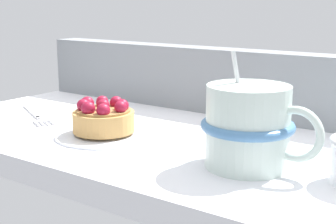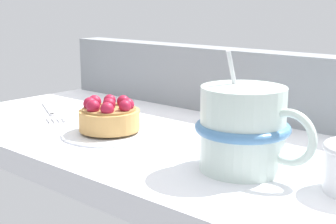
{
  "view_description": "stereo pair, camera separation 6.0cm",
  "coord_description": "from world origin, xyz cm",
  "views": [
    {
      "loc": [
        37.39,
        -53.49,
        18.3
      ],
      "look_at": [
        3.47,
        -5.83,
        4.86
      ],
      "focal_mm": 52.23,
      "sensor_mm": 36.0,
      "label": 1
    },
    {
      "loc": [
        42.09,
        -49.77,
        18.3
      ],
      "look_at": [
        3.47,
        -5.83,
        4.86
      ],
      "focal_mm": 52.23,
      "sensor_mm": 36.0,
      "label": 2
    }
  ],
  "objects": [
    {
      "name": "dessert_plate",
      "position": [
        -7.34,
        -5.83,
        0.33
      ],
      "size": [
        13.33,
        13.33,
        0.71
      ],
      "color": "silver",
      "rests_on": "ground_plane"
    },
    {
      "name": "ground_plane",
      "position": [
        0.0,
        0.0,
        -1.58
      ],
      "size": [
        77.63,
        37.78,
        3.16
      ],
      "primitive_type": "cube",
      "color": "white"
    },
    {
      "name": "raspberry_tart",
      "position": [
        -7.37,
        -5.84,
        2.64
      ],
      "size": [
        8.4,
        8.4,
        4.59
      ],
      "color": "tan",
      "rests_on": "dessert_plate"
    },
    {
      "name": "coffee_mug",
      "position": [
        14.47,
        -5.83,
        4.66
      ],
      "size": [
        13.81,
        10.45,
        13.08
      ],
      "color": "silver",
      "rests_on": "ground_plane"
    },
    {
      "name": "window_rail_back",
      "position": [
        0.0,
        16.4,
        5.3
      ],
      "size": [
        76.08,
        4.98,
        10.59
      ],
      "primitive_type": "cube",
      "color": "gray",
      "rests_on": "ground_plane"
    },
    {
      "name": "dessert_fork",
      "position": [
        -24.75,
        -3.37,
        0.3
      ],
      "size": [
        14.71,
        8.62,
        0.6
      ],
      "color": "#B7B7BC",
      "rests_on": "ground_plane"
    }
  ]
}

